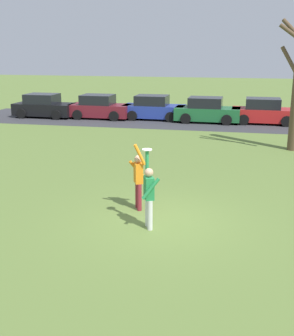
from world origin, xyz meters
TOP-DOWN VIEW (x-y plane):
  - ground_plane at (0.00, 0.00)m, footprint 120.00×120.00m
  - person_catcher at (-0.19, -0.53)m, footprint 0.50×0.59m
  - person_defender at (-0.78, 0.78)m, footprint 0.59×0.65m
  - frisbee_disc at (-0.29, -0.32)m, footprint 0.26×0.26m
  - parked_car_black at (-11.14, 16.60)m, footprint 4.14×2.11m
  - parked_car_maroon at (-7.22, 16.86)m, footprint 4.14×2.11m
  - parked_car_blue at (-3.57, 17.23)m, footprint 4.14×2.11m
  - parked_car_green at (0.01, 16.80)m, footprint 4.14×2.11m
  - parked_car_red at (3.59, 17.04)m, footprint 4.14×2.11m
  - parking_strip at (-1.96, 16.83)m, footprint 28.11×6.40m

SIDE VIEW (x-z plane):
  - ground_plane at x=0.00m, z-range 0.00..0.00m
  - parking_strip at x=-1.96m, z-range 0.00..0.01m
  - parked_car_black at x=-11.14m, z-range -0.07..1.52m
  - parked_car_maroon at x=-7.22m, z-range -0.07..1.52m
  - parked_car_blue at x=-3.57m, z-range -0.07..1.52m
  - parked_car_green at x=0.01m, z-range -0.07..1.52m
  - parked_car_red at x=3.59m, z-range -0.07..1.52m
  - person_defender at x=-0.78m, z-range -0.04..2.00m
  - person_catcher at x=-0.19m, z-range -0.06..2.02m
  - frisbee_disc at x=-0.29m, z-range 2.08..2.10m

